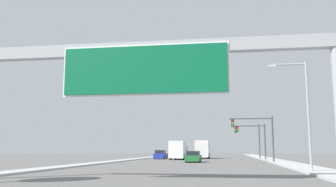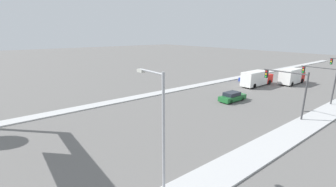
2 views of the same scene
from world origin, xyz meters
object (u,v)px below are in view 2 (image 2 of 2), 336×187
object	(u,v)px
truck_box_secondary	(256,78)
traffic_light_near_intersection	(290,85)
car_mid_center	(232,97)
traffic_light_mid_block	(322,78)
car_far_center	(248,78)
street_lamp_right	(160,124)
truck_box_primary	(292,76)

from	to	relation	value
truck_box_secondary	traffic_light_near_intersection	bearing A→B (deg)	-46.47
car_mid_center	traffic_light_mid_block	world-z (taller)	traffic_light_mid_block
car_far_center	truck_box_secondary	xyz separation A→B (m)	(3.50, -2.63, 0.82)
street_lamp_right	car_far_center	bearing A→B (deg)	115.15
truck_box_primary	car_mid_center	bearing A→B (deg)	-90.00
car_mid_center	truck_box_primary	xyz separation A→B (m)	(0.00, 19.74, 0.96)
car_far_center	truck_box_primary	bearing A→B (deg)	33.93
car_far_center	traffic_light_near_intersection	size ratio (longest dim) A/B	0.78
truck_box_secondary	traffic_light_near_intersection	world-z (taller)	traffic_light_near_intersection
car_far_center	traffic_light_near_intersection	bearing A→B (deg)	-44.53
truck_box_primary	truck_box_secondary	size ratio (longest dim) A/B	0.84
traffic_light_mid_block	traffic_light_near_intersection	bearing A→B (deg)	-91.16
car_far_center	traffic_light_mid_block	size ratio (longest dim) A/B	0.83
traffic_light_near_intersection	traffic_light_mid_block	size ratio (longest dim) A/B	1.06
car_mid_center	truck_box_primary	bearing A→B (deg)	90.00
car_far_center	car_mid_center	xyz separation A→B (m)	(7.00, -15.03, -0.03)
car_far_center	truck_box_secondary	bearing A→B (deg)	-36.88
truck_box_secondary	traffic_light_near_intersection	size ratio (longest dim) A/B	1.41
car_mid_center	truck_box_secondary	xyz separation A→B (m)	(-3.50, 12.41, 0.85)
traffic_light_mid_block	street_lamp_right	size ratio (longest dim) A/B	0.68
traffic_light_near_intersection	street_lamp_right	bearing A→B (deg)	-85.70
truck_box_primary	traffic_light_mid_block	distance (m)	13.26
car_far_center	truck_box_secondary	world-z (taller)	truck_box_secondary
car_mid_center	street_lamp_right	xyz separation A→B (m)	(9.97, -21.13, 4.21)
car_far_center	street_lamp_right	world-z (taller)	street_lamp_right
car_far_center	truck_box_primary	distance (m)	8.49
traffic_light_mid_block	truck_box_primary	bearing A→B (deg)	131.10
car_far_center	car_mid_center	size ratio (longest dim) A/B	0.98
traffic_light_near_intersection	truck_box_secondary	bearing A→B (deg)	133.53
traffic_light_near_intersection	street_lamp_right	distance (m)	21.09
street_lamp_right	traffic_light_near_intersection	bearing A→B (deg)	94.30
street_lamp_right	car_mid_center	bearing A→B (deg)	115.28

